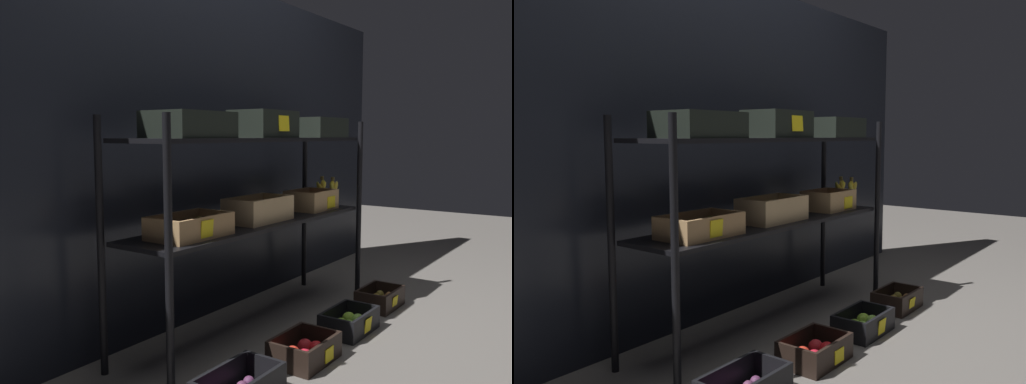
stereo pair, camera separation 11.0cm
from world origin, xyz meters
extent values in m
plane|color=#605B56|center=(0.00, 0.00, 0.00)|extent=(10.00, 10.00, 0.00)
cube|color=black|center=(0.00, 0.40, 0.95)|extent=(4.09, 0.12, 1.90)
cylinder|color=black|center=(-0.84, -0.20, 0.55)|extent=(0.03, 0.03, 1.11)
cylinder|color=black|center=(0.84, -0.20, 0.55)|extent=(0.03, 0.03, 1.11)
cylinder|color=black|center=(-0.84, 0.20, 0.55)|extent=(0.03, 0.03, 1.11)
cylinder|color=black|center=(0.84, 0.20, 0.55)|extent=(0.03, 0.03, 1.11)
cube|color=black|center=(0.00, 0.00, 0.57)|extent=(1.65, 0.37, 0.02)
cube|color=black|center=(0.00, 0.00, 1.00)|extent=(1.65, 0.37, 0.02)
cube|color=#A87F51|center=(-0.54, -0.03, 0.58)|extent=(0.36, 0.22, 0.01)
cube|color=#A87F51|center=(-0.54, -0.13, 0.63)|extent=(0.36, 0.02, 0.09)
cube|color=#A87F51|center=(-0.54, 0.07, 0.63)|extent=(0.36, 0.02, 0.09)
cube|color=#A87F51|center=(-0.71, -0.03, 0.63)|extent=(0.02, 0.19, 0.09)
cube|color=#A87F51|center=(-0.37, -0.03, 0.63)|extent=(0.02, 0.19, 0.09)
ellipsoid|color=brown|center=(-0.64, -0.06, 0.62)|extent=(0.05, 0.05, 0.07)
ellipsoid|color=brown|center=(-0.57, -0.06, 0.62)|extent=(0.05, 0.05, 0.07)
ellipsoid|color=brown|center=(-0.51, -0.06, 0.62)|extent=(0.05, 0.05, 0.07)
ellipsoid|color=brown|center=(-0.43, -0.06, 0.62)|extent=(0.05, 0.05, 0.07)
ellipsoid|color=brown|center=(-0.64, 0.01, 0.62)|extent=(0.05, 0.05, 0.07)
ellipsoid|color=brown|center=(-0.58, 0.00, 0.62)|extent=(0.05, 0.05, 0.07)
ellipsoid|color=brown|center=(-0.51, 0.00, 0.62)|extent=(0.05, 0.05, 0.07)
ellipsoid|color=brown|center=(-0.44, 0.01, 0.62)|extent=(0.05, 0.05, 0.07)
cube|color=yellow|center=(-0.55, -0.14, 0.63)|extent=(0.08, 0.01, 0.08)
cube|color=tan|center=(-0.01, -0.02, 0.58)|extent=(0.37, 0.21, 0.01)
cube|color=tan|center=(-0.01, -0.12, 0.65)|extent=(0.37, 0.02, 0.12)
cube|color=tan|center=(-0.01, 0.07, 0.65)|extent=(0.37, 0.02, 0.12)
cube|color=tan|center=(-0.19, -0.02, 0.65)|extent=(0.02, 0.18, 0.12)
cube|color=tan|center=(0.17, -0.02, 0.65)|extent=(0.02, 0.18, 0.12)
sphere|color=gold|center=(-0.10, -0.05, 0.63)|extent=(0.07, 0.07, 0.07)
sphere|color=#E7B44A|center=(-0.01, -0.04, 0.63)|extent=(0.07, 0.07, 0.07)
sphere|color=#DDC552|center=(0.08, -0.04, 0.63)|extent=(0.07, 0.07, 0.07)
sphere|color=#E1C157|center=(-0.10, 0.01, 0.63)|extent=(0.07, 0.07, 0.07)
sphere|color=gold|center=(-0.01, 0.00, 0.63)|extent=(0.07, 0.07, 0.07)
sphere|color=gold|center=(0.08, 0.01, 0.63)|extent=(0.07, 0.07, 0.07)
cube|color=tan|center=(0.55, -0.02, 0.58)|extent=(0.30, 0.22, 0.01)
cube|color=tan|center=(0.55, -0.12, 0.64)|extent=(0.30, 0.02, 0.11)
cube|color=tan|center=(0.55, 0.08, 0.64)|extent=(0.30, 0.02, 0.11)
cube|color=tan|center=(0.40, -0.02, 0.64)|extent=(0.02, 0.18, 0.11)
cube|color=tan|center=(0.69, -0.02, 0.64)|extent=(0.02, 0.18, 0.11)
sphere|color=orange|center=(0.48, -0.05, 0.62)|extent=(0.06, 0.06, 0.06)
sphere|color=orange|center=(0.54, -0.05, 0.62)|extent=(0.06, 0.06, 0.06)
sphere|color=orange|center=(0.62, -0.05, 0.62)|extent=(0.06, 0.06, 0.06)
sphere|color=orange|center=(0.47, 0.01, 0.62)|extent=(0.06, 0.06, 0.06)
sphere|color=orange|center=(0.55, 0.01, 0.62)|extent=(0.06, 0.06, 0.06)
sphere|color=orange|center=(0.62, 0.01, 0.62)|extent=(0.06, 0.06, 0.06)
cube|color=yellow|center=(0.60, -0.13, 0.63)|extent=(0.09, 0.00, 0.07)
cube|color=black|center=(-0.55, -0.04, 1.02)|extent=(0.36, 0.26, 0.01)
cube|color=black|center=(-0.55, -0.16, 1.08)|extent=(0.36, 0.02, 0.10)
cube|color=black|center=(-0.55, 0.08, 1.08)|extent=(0.36, 0.02, 0.10)
cube|color=black|center=(-0.72, -0.04, 1.08)|extent=(0.02, 0.23, 0.10)
cube|color=black|center=(-0.37, -0.04, 1.08)|extent=(0.02, 0.23, 0.10)
ellipsoid|color=#B0BC5D|center=(-0.63, -0.07, 1.07)|extent=(0.07, 0.07, 0.09)
ellipsoid|color=tan|center=(-0.54, -0.08, 1.07)|extent=(0.07, 0.07, 0.09)
ellipsoid|color=#A8C154|center=(-0.46, -0.07, 1.07)|extent=(0.07, 0.07, 0.09)
ellipsoid|color=#AAAE57|center=(-0.63, 0.00, 1.07)|extent=(0.07, 0.07, 0.09)
ellipsoid|color=#A8B24B|center=(-0.55, 0.00, 1.07)|extent=(0.07, 0.07, 0.09)
ellipsoid|color=#BBB54E|center=(-0.46, 0.00, 1.07)|extent=(0.07, 0.07, 0.09)
cube|color=black|center=(0.01, -0.04, 1.02)|extent=(0.33, 0.23, 0.01)
cube|color=black|center=(0.01, -0.15, 1.09)|extent=(0.33, 0.02, 0.13)
cube|color=black|center=(0.01, 0.06, 1.09)|extent=(0.33, 0.02, 0.13)
cube|color=black|center=(-0.15, -0.04, 1.09)|extent=(0.02, 0.20, 0.13)
cube|color=black|center=(0.16, -0.04, 1.09)|extent=(0.02, 0.20, 0.13)
sphere|color=orange|center=(-0.05, -0.07, 1.06)|extent=(0.07, 0.07, 0.07)
sphere|color=orange|center=(0.06, -0.08, 1.06)|extent=(0.07, 0.07, 0.07)
sphere|color=orange|center=(-0.05, -0.01, 1.06)|extent=(0.07, 0.07, 0.07)
sphere|color=orange|center=(0.07, -0.01, 1.06)|extent=(0.07, 0.07, 0.07)
cube|color=yellow|center=(0.02, -0.16, 1.08)|extent=(0.09, 0.01, 0.08)
cube|color=black|center=(0.54, -0.05, 1.02)|extent=(0.35, 0.26, 0.01)
cube|color=black|center=(0.54, -0.17, 1.08)|extent=(0.35, 0.02, 0.10)
cube|color=black|center=(0.54, 0.07, 1.08)|extent=(0.35, 0.02, 0.10)
cube|color=black|center=(0.37, -0.05, 1.08)|extent=(0.02, 0.23, 0.10)
cube|color=black|center=(0.71, -0.05, 1.08)|extent=(0.02, 0.23, 0.10)
ellipsoid|color=yellow|center=(0.44, -0.10, 1.06)|extent=(0.06, 0.06, 0.08)
ellipsoid|color=yellow|center=(0.51, -0.10, 1.06)|extent=(0.06, 0.06, 0.08)
ellipsoid|color=yellow|center=(0.57, -0.09, 1.06)|extent=(0.06, 0.06, 0.08)
ellipsoid|color=yellow|center=(0.64, -0.09, 1.06)|extent=(0.06, 0.06, 0.08)
ellipsoid|color=yellow|center=(0.44, -0.01, 1.06)|extent=(0.06, 0.06, 0.08)
ellipsoid|color=yellow|center=(0.50, -0.01, 1.06)|extent=(0.06, 0.06, 0.08)
ellipsoid|color=yellow|center=(0.57, -0.01, 1.06)|extent=(0.06, 0.06, 0.08)
ellipsoid|color=yellow|center=(0.63, -0.01, 1.06)|extent=(0.06, 0.06, 0.08)
cylinder|color=brown|center=(0.88, 0.09, 0.74)|extent=(0.02, 0.02, 0.02)
ellipsoid|color=yellow|center=(0.85, 0.08, 0.67)|extent=(0.11, 0.03, 0.10)
ellipsoid|color=yellow|center=(0.86, 0.10, 0.67)|extent=(0.09, 0.03, 0.11)
ellipsoid|color=yellow|center=(0.88, 0.08, 0.67)|extent=(0.05, 0.03, 0.12)
ellipsoid|color=yellow|center=(0.89, 0.09, 0.67)|extent=(0.05, 0.03, 0.12)
ellipsoid|color=yellow|center=(0.90, 0.09, 0.67)|extent=(0.08, 0.03, 0.12)
ellipsoid|color=yellow|center=(0.91, 0.10, 0.67)|extent=(0.11, 0.03, 0.10)
cylinder|color=brown|center=(0.88, 0.01, 0.74)|extent=(0.02, 0.02, 0.02)
ellipsoid|color=yellow|center=(0.86, 0.00, 0.68)|extent=(0.09, 0.03, 0.10)
ellipsoid|color=yellow|center=(0.87, 0.01, 0.68)|extent=(0.07, 0.03, 0.10)
ellipsoid|color=yellow|center=(0.88, 0.01, 0.68)|extent=(0.03, 0.03, 0.10)
ellipsoid|color=yellow|center=(0.90, 0.02, 0.68)|extent=(0.07, 0.03, 0.10)
ellipsoid|color=yellow|center=(0.90, 0.00, 0.68)|extent=(0.08, 0.03, 0.10)
cube|color=black|center=(-0.71, -0.34, 0.07)|extent=(0.36, 0.02, 0.12)
cube|color=black|center=(-0.54, -0.43, 0.07)|extent=(0.02, 0.17, 0.12)
sphere|color=#552B4D|center=(-0.60, -0.39, 0.04)|extent=(0.05, 0.05, 0.05)
cube|color=black|center=(-0.23, -0.43, 0.01)|extent=(0.31, 0.22, 0.01)
cube|color=black|center=(-0.23, -0.54, 0.06)|extent=(0.31, 0.02, 0.11)
cube|color=black|center=(-0.23, -0.33, 0.06)|extent=(0.31, 0.02, 0.11)
cube|color=black|center=(-0.38, -0.43, 0.06)|extent=(0.02, 0.19, 0.11)
cube|color=black|center=(-0.08, -0.43, 0.06)|extent=(0.02, 0.19, 0.11)
sphere|color=red|center=(-0.28, -0.47, 0.05)|extent=(0.07, 0.07, 0.07)
sphere|color=red|center=(-0.17, -0.47, 0.05)|extent=(0.07, 0.07, 0.07)
sphere|color=red|center=(-0.29, -0.41, 0.05)|extent=(0.07, 0.07, 0.07)
sphere|color=red|center=(-0.18, -0.41, 0.05)|extent=(0.07, 0.07, 0.07)
cube|color=yellow|center=(-0.20, -0.55, 0.05)|extent=(0.07, 0.00, 0.06)
cube|color=black|center=(0.22, -0.44, 0.01)|extent=(0.33, 0.20, 0.01)
cube|color=black|center=(0.22, -0.53, 0.06)|extent=(0.33, 0.02, 0.10)
cube|color=black|center=(0.22, -0.35, 0.06)|extent=(0.33, 0.02, 0.10)
cube|color=black|center=(0.07, -0.44, 0.06)|extent=(0.02, 0.17, 0.10)
cube|color=black|center=(0.38, -0.44, 0.06)|extent=(0.02, 0.17, 0.10)
sphere|color=#85C245|center=(0.17, -0.46, 0.05)|extent=(0.07, 0.07, 0.07)
sphere|color=#87BD47|center=(0.28, -0.46, 0.05)|extent=(0.07, 0.07, 0.07)
sphere|color=#84BA32|center=(0.17, -0.42, 0.05)|extent=(0.07, 0.07, 0.07)
sphere|color=#8ABC30|center=(0.28, -0.41, 0.05)|extent=(0.07, 0.07, 0.07)
cube|color=yellow|center=(0.23, -0.54, 0.06)|extent=(0.08, 0.01, 0.08)
cube|color=black|center=(0.70, -0.41, 0.01)|extent=(0.31, 0.20, 0.01)
cube|color=black|center=(0.70, -0.50, 0.06)|extent=(0.31, 0.02, 0.10)
cube|color=black|center=(0.70, -0.32, 0.06)|extent=(0.31, 0.02, 0.10)
cube|color=black|center=(0.55, -0.41, 0.06)|extent=(0.02, 0.17, 0.10)
cube|color=black|center=(0.84, -0.41, 0.06)|extent=(0.02, 0.17, 0.10)
ellipsoid|color=brown|center=(0.63, -0.44, 0.05)|extent=(0.05, 0.05, 0.07)
ellipsoid|color=brown|center=(0.70, -0.44, 0.05)|extent=(0.05, 0.05, 0.07)
ellipsoid|color=brown|center=(0.77, -0.44, 0.05)|extent=(0.05, 0.05, 0.07)
ellipsoid|color=brown|center=(0.62, -0.39, 0.05)|extent=(0.05, 0.05, 0.07)
ellipsoid|color=brown|center=(0.70, -0.39, 0.05)|extent=(0.05, 0.05, 0.07)
ellipsoid|color=brown|center=(0.77, -0.38, 0.05)|extent=(0.05, 0.05, 0.07)
cube|color=yellow|center=(0.68, -0.51, 0.06)|extent=(0.07, 0.01, 0.06)
camera|label=1|loc=(-2.25, -1.61, 1.02)|focal=37.25mm
camera|label=2|loc=(-2.18, -1.70, 1.02)|focal=37.25mm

